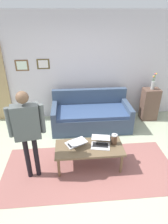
# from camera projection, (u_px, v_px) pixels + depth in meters

# --- Properties ---
(ground_plane) EXTENTS (7.68, 7.68, 0.00)m
(ground_plane) POSITION_uv_depth(u_px,v_px,m) (86.00, 169.00, 3.56)
(ground_plane) COLOR #ABB495
(area_rug) EXTENTS (3.19, 1.41, 0.01)m
(area_rug) POSITION_uv_depth(u_px,v_px,m) (90.00, 169.00, 3.57)
(area_rug) COLOR #955A54
(area_rug) RESTS_ON ground_plane
(back_wall) EXTENTS (7.04, 0.11, 2.70)m
(back_wall) POSITION_uv_depth(u_px,v_px,m) (78.00, 68.00, 4.88)
(back_wall) COLOR silver
(back_wall) RESTS_ON ground_plane
(couch) EXTENTS (1.92, 0.93, 0.88)m
(couch) POSITION_uv_depth(u_px,v_px,m) (91.00, 115.00, 4.81)
(couch) COLOR #394A62
(couch) RESTS_ON ground_plane
(coffee_table) EXTENTS (1.24, 0.56, 0.44)m
(coffee_table) POSITION_uv_depth(u_px,v_px,m) (89.00, 149.00, 3.47)
(coffee_table) COLOR brown
(coffee_table) RESTS_ON ground_plane
(laptop_left) EXTENTS (0.40, 0.39, 0.14)m
(laptop_left) POSITION_uv_depth(u_px,v_px,m) (101.00, 143.00, 3.48)
(laptop_left) COLOR silver
(laptop_left) RESTS_ON coffee_table
(laptop_center) EXTENTS (0.43, 0.44, 0.12)m
(laptop_center) POSITION_uv_depth(u_px,v_px,m) (76.00, 143.00, 3.49)
(laptop_center) COLOR silver
(laptop_center) RESTS_ON coffee_table
(french_press) EXTENTS (0.13, 0.11, 0.23)m
(french_press) POSITION_uv_depth(u_px,v_px,m) (114.00, 139.00, 3.49)
(french_press) COLOR #4C3323
(french_press) RESTS_ON coffee_table
(side_shelf) EXTENTS (0.42, 0.32, 0.86)m
(side_shelf) POSITION_uv_depth(u_px,v_px,m) (149.00, 104.00, 5.09)
(side_shelf) COLOR brown
(side_shelf) RESTS_ON ground_plane
(flower_vase) EXTENTS (0.10, 0.10, 0.43)m
(flower_vase) POSITION_uv_depth(u_px,v_px,m) (153.00, 84.00, 4.83)
(flower_vase) COLOR #979998
(flower_vase) RESTS_ON side_shelf
(person_standing) EXTENTS (0.58, 0.24, 1.62)m
(person_standing) POSITION_uv_depth(u_px,v_px,m) (27.00, 126.00, 2.96)
(person_standing) COLOR black
(person_standing) RESTS_ON ground_plane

